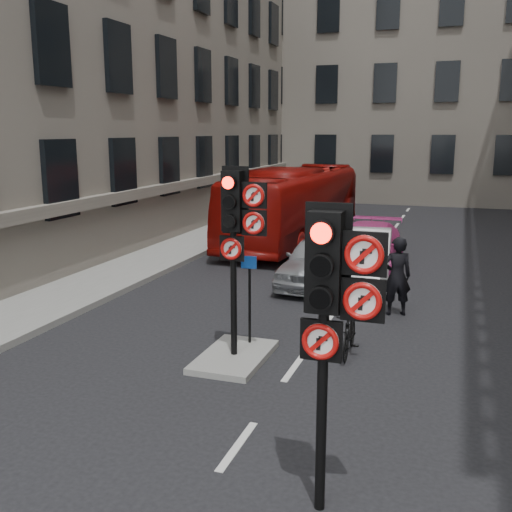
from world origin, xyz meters
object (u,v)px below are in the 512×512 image
Objects in this scene: bus_red at (295,205)px; motorcyclist at (397,276)px; motorcycle at (349,332)px; info_sign at (249,287)px; signal_far at (237,221)px; car_silver at (319,260)px; signal_near at (332,296)px; car_white at (362,256)px; car_pink at (367,247)px.

motorcyclist is at bearing -57.14° from bus_red.
info_sign is at bearing -172.72° from motorcycle.
car_silver is (0.14, 6.21, -1.99)m from signal_far.
info_sign is at bearing -75.55° from bus_red.
car_silver is at bearing 103.53° from signal_near.
car_silver is 6.88m from bus_red.
motorcyclist is at bearing 90.47° from signal_near.
info_sign reaches higher than motorcyclist.
bus_red is (-3.58, 5.60, 0.72)m from car_white.
bus_red is 5.54× the size of motorcyclist.
signal_far is 1.99× the size of info_sign.
car_white is 1.69m from car_pink.
car_white is at bearing 97.04° from signal_near.
bus_red is at bearing 92.11° from info_sign.
car_silver reaches higher than car_pink.
car_pink is (1.00, 2.47, -0.00)m from car_silver.
signal_far is 0.86× the size of car_silver.
signal_far is 12.86m from bus_red.
car_silver is at bearing -111.92° from car_pink.
info_sign is at bearing -106.45° from car_white.
signal_far is 6.53m from car_silver.
signal_far is at bearing -105.25° from car_white.
motorcycle is at bearing 97.35° from signal_near.
car_silver is 1.35m from car_white.
car_white reaches higher than car_pink.
motorcyclist reaches higher than car_pink.
signal_near is at bearing -83.33° from car_pink.
bus_red is 5.85× the size of info_sign.
car_pink is at bearing 72.85° from info_sign.
signal_near is 4.77m from signal_far.
signal_far is 1.88× the size of motorcyclist.
signal_near is 1.88× the size of motorcyclist.
signal_near reaches higher than bus_red.
motorcycle is (0.81, -7.67, -0.25)m from car_pink.
signal_near is at bearing -69.78° from info_sign.
signal_near is at bearing 69.88° from motorcyclist.
bus_red is at bearing 117.41° from car_white.
signal_far reaches higher than info_sign.
signal_near is 0.86× the size of car_silver.
car_pink reaches higher than motorcycle.
car_white is 2.52× the size of info_sign.
car_white is at bearing -86.43° from car_pink.
motorcyclist is (2.39, -2.25, 0.24)m from car_silver.
motorcyclist is (1.29, -3.03, 0.20)m from car_white.
signal_near reaches higher than info_sign.
signal_near is at bearing -88.14° from car_white.
car_white is 3.30m from motorcyclist.
signal_near is at bearing -70.02° from bus_red.
signal_far is at bearing -76.08° from bus_red.
signal_far is at bearing -97.39° from car_pink.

